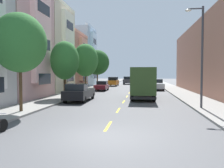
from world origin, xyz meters
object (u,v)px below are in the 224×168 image
Objects in this scene: parked_suv_orange at (113,81)px; street_tree_farthest at (97,62)px; delivery_box_truck at (143,81)px; street_tree_third at (85,60)px; parked_hatchback_burgundy at (102,86)px; moving_charcoal_sedan at (127,80)px; street_tree_nearest at (20,43)px; street_lamp at (200,50)px; street_tree_second at (65,61)px; parked_hatchback_teal at (152,81)px; parked_pickup_silver at (157,85)px; parked_pickup_black at (79,93)px.

street_tree_farthest is at bearing -106.08° from parked_suv_orange.
parked_suv_orange is (-6.16, 23.51, -0.89)m from delivery_box_truck.
street_tree_third is 5.04m from parked_hatchback_burgundy.
moving_charcoal_sedan is at bearing 96.45° from delivery_box_truck.
street_tree_nearest reaches higher than delivery_box_truck.
delivery_box_truck reaches higher than moving_charcoal_sedan.
street_tree_farthest is 26.54m from street_lamp.
parked_suv_orange is at bearing 85.31° from street_tree_second.
parked_hatchback_teal is 19.71m from parked_pickup_silver.
street_tree_nearest is 1.36× the size of parked_suv_orange.
delivery_box_truck is (8.20, -7.54, -2.73)m from street_tree_third.
street_tree_third is 0.92× the size of street_lamp.
street_lamp is 1.84× the size of parked_hatchback_teal.
parked_hatchback_burgundy is (-0.17, 13.43, -0.07)m from parked_pickup_black.
parked_pickup_silver is at bearing 27.44° from street_tree_third.
parked_pickup_silver is at bearing -17.60° from street_tree_farthest.
street_tree_farthest is (0.00, 17.78, 0.66)m from street_tree_second.
street_tree_nearest reaches higher than parked_hatchback_burgundy.
street_tree_third is 1.41× the size of parked_suv_orange.
street_tree_nearest is 13.43m from delivery_box_truck.
parked_pickup_silver is at bearing 62.43° from parked_pickup_black.
street_tree_second is at bearing -90.00° from street_tree_third.
street_tree_third reaches higher than delivery_box_truck.
parked_hatchback_burgundy is at bearing 121.20° from street_lamp.
moving_charcoal_sedan reaches higher than parked_pickup_silver.
street_tree_farthest reaches higher than parked_pickup_black.
parked_pickup_black is at bearing 73.19° from street_tree_nearest.
parked_pickup_black is 35.22m from moving_charcoal_sedan.
moving_charcoal_sedan reaches higher than parked_hatchback_burgundy.
street_tree_third is (0.00, 8.89, 0.55)m from street_tree_second.
street_tree_second is 1.12× the size of parked_pickup_black.
street_tree_farthest is at bearing 117.76° from street_lamp.
parked_hatchback_burgundy is (-6.26, 10.16, -1.12)m from delivery_box_truck.
street_tree_farthest is 1.70× the size of parked_hatchback_teal.
parked_pickup_black is at bearing -83.89° from street_tree_farthest.
street_lamp is 8.57m from delivery_box_truck.
street_tree_farthest reaches higher than street_tree_third.
delivery_box_truck is 32.88m from parked_hatchback_teal.
street_tree_second is (-0.00, 8.89, -0.67)m from street_tree_nearest.
parked_hatchback_teal is at bearing 85.69° from delivery_box_truck.
parked_pickup_silver is at bearing 18.42° from parked_hatchback_burgundy.
delivery_box_truck is 1.70× the size of moving_charcoal_sedan.
street_tree_second is at bearing -97.89° from moving_charcoal_sedan.
moving_charcoal_sedan is at bearing 83.76° from street_tree_nearest.
moving_charcoal_sedan is (2.56, 8.35, 0.00)m from parked_suv_orange.
parked_pickup_black is 1.33× the size of parked_hatchback_burgundy.
delivery_box_truck is at bearing -100.53° from parked_pickup_silver.
street_tree_farthest is 18.58m from delivery_box_truck.
delivery_box_truck is 11.99m from parked_hatchback_burgundy.
moving_charcoal_sedan is at bearing 107.78° from parked_pickup_silver.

